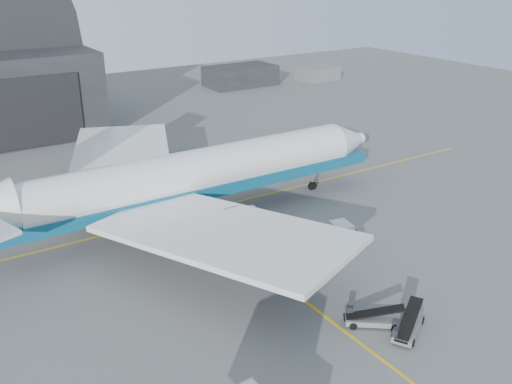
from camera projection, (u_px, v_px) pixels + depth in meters
ground at (312, 307)px, 42.15m from camera, size 200.00×200.00×0.00m
taxi_lines at (226, 241)px, 51.99m from camera, size 80.00×42.12×0.02m
distant_bldg_a at (240, 85)px, 117.29m from camera, size 14.00×8.00×4.00m
distant_bldg_b at (317, 80)px, 122.76m from camera, size 8.00×6.00×2.80m
airliner at (182, 178)px, 54.05m from camera, size 46.78×45.36×16.42m
pushback_tug at (336, 237)px, 51.07m from camera, size 4.86×3.35×2.07m
belt_loader_a at (408, 326)px, 39.04m from camera, size 4.15×3.15×1.62m
belt_loader_b at (373, 319)px, 39.86m from camera, size 3.91×3.42×1.59m
traffic_cone at (288, 289)px, 43.99m from camera, size 0.37×0.37×0.53m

